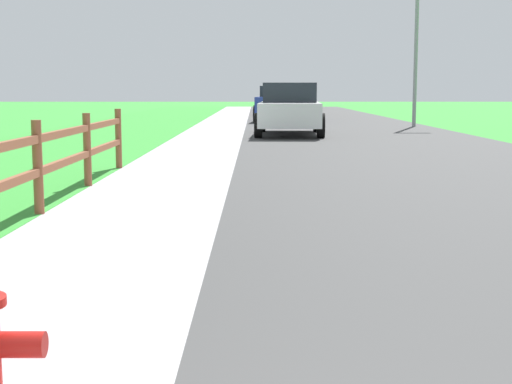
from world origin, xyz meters
TOP-DOWN VIEW (x-y plane):
  - ground_plane at (0.00, 25.00)m, footprint 120.00×120.00m
  - road_asphalt at (3.50, 27.00)m, footprint 7.00×66.00m
  - curb_concrete at (-3.00, 27.00)m, footprint 6.00×66.00m
  - grass_verge at (-4.50, 27.00)m, footprint 5.00×66.00m
  - parked_suv_white at (1.42, 22.00)m, footprint 2.17×4.96m
  - parked_car_blue at (1.46, 32.21)m, footprint 2.40×5.05m
  - parked_car_red at (1.52, 39.82)m, footprint 2.31×4.98m
  - parked_car_black at (1.70, 48.42)m, footprint 2.15×4.42m
  - street_lamp at (6.44, 27.05)m, footprint 1.17×0.20m

SIDE VIEW (x-z plane):
  - ground_plane at x=0.00m, z-range 0.00..0.00m
  - road_asphalt at x=3.50m, z-range 0.00..0.01m
  - curb_concrete at x=-3.00m, z-range 0.00..0.01m
  - grass_verge at x=-4.50m, z-range 0.00..0.01m
  - parked_car_black at x=1.70m, z-range 0.03..1.48m
  - parked_suv_white at x=1.42m, z-range -0.01..1.58m
  - parked_car_blue at x=1.46m, z-range 0.02..1.56m
  - parked_car_red at x=1.52m, z-range 0.01..1.57m
  - street_lamp at x=6.44m, z-range 0.59..6.59m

